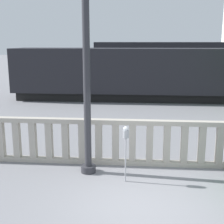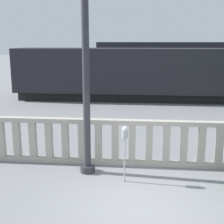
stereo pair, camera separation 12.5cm
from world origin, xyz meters
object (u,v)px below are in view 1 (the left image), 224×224
lamppost (86,54)px  parking_meter (126,138)px  train_far (203,61)px  train_near (206,73)px

lamppost → parking_meter: 2.48m
lamppost → train_far: bearing=71.0°
train_near → lamppost: bearing=-115.5°
parking_meter → train_near: bearing=69.8°
parking_meter → train_near: (4.57, 12.44, 0.50)m
parking_meter → train_far: train_far is taller
parking_meter → train_near: size_ratio=0.06×
lamppost → parking_meter: (1.11, -0.54, -2.15)m
lamppost → train_near: 13.28m
train_near → train_far: train_far is taller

